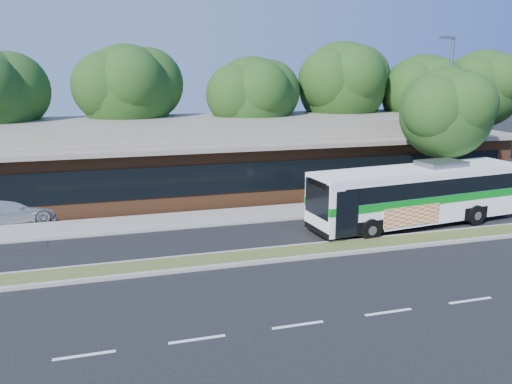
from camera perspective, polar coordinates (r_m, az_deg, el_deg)
ground at (r=20.55m, az=7.84°, el=-7.29°), size 120.00×120.00×0.00m
median_strip at (r=21.04m, az=7.19°, el=-6.55°), size 26.00×1.10×0.15m
sidewalk at (r=26.21m, az=2.30°, el=-2.39°), size 44.00×2.60×0.12m
plaza_building at (r=31.95m, az=-1.30°, el=4.35°), size 33.20×11.20×4.45m
lamp_post at (r=29.36m, az=20.90°, el=8.09°), size 0.93×0.18×9.07m
tree_bg_b at (r=33.74m, az=-13.81°, el=11.32°), size 6.69×6.00×9.00m
tree_bg_c at (r=34.00m, az=0.08°, el=10.79°), size 6.24×5.60×8.26m
tree_bg_d at (r=37.43m, az=10.32°, el=12.11°), size 6.91×6.20×9.37m
tree_bg_e at (r=39.56m, az=18.88°, el=10.70°), size 6.47×5.80×8.50m
tree_bg_f at (r=43.98m, az=24.77°, el=10.83°), size 6.69×6.00×8.92m
transit_bus at (r=25.19m, az=17.97°, el=0.15°), size 11.12×3.60×3.07m
sedan at (r=27.41m, az=-26.19°, el=-1.80°), size 4.75×2.37×1.33m
sidewalk_tree at (r=28.76m, az=21.34°, el=8.62°), size 5.35×4.80×7.53m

